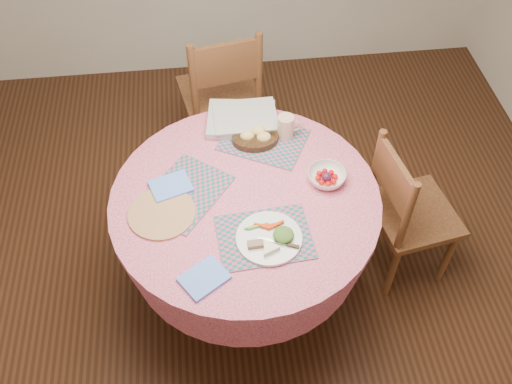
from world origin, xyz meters
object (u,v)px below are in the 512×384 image
dining_table (246,223)px  wicker_trivet (162,213)px  chair_back (222,93)px  latte_mug (286,127)px  bread_bowl (256,137)px  chair_right (406,211)px  fruit_bowl (327,177)px  dinner_plate (271,238)px

dining_table → wicker_trivet: bearing=-171.8°
chair_back → latte_mug: chair_back is taller
chair_back → latte_mug: (0.28, -0.66, 0.30)m
chair_back → bread_bowl: size_ratio=4.31×
chair_right → bread_bowl: (-0.74, 0.30, 0.31)m
fruit_bowl → chair_right: bearing=-0.8°
bread_bowl → fruit_bowl: 0.42m
bread_bowl → latte_mug: bearing=6.2°
dining_table → dinner_plate: (0.08, -0.25, 0.22)m
dining_table → chair_back: size_ratio=1.25×
bread_bowl → fruit_bowl: (0.30, -0.30, -0.01)m
chair_right → dinner_plate: size_ratio=3.18×
dining_table → dinner_plate: 0.34m
wicker_trivet → latte_mug: size_ratio=2.42×
dining_table → chair_back: bearing=92.0°
dinner_plate → bread_bowl: 0.61m
dining_table → chair_back: 1.03m
dining_table → chair_right: 0.83m
chair_right → chair_back: chair_back is taller
chair_back → dinner_plate: (0.12, -1.28, 0.25)m
chair_back → dinner_plate: size_ratio=3.49×
chair_back → dining_table: bearing=81.5°
chair_right → dinner_plate: (-0.74, -0.30, 0.30)m
latte_mug → fruit_bowl: size_ratio=0.63×
dining_table → chair_back: (-0.04, 1.02, -0.04)m
chair_back → bread_bowl: (0.13, -0.67, 0.27)m
wicker_trivet → chair_right: bearing=4.9°
latte_mug → fruit_bowl: bearing=-65.6°
chair_right → latte_mug: chair_right is taller
dining_table → chair_right: bearing=3.4°
dining_table → latte_mug: (0.24, 0.37, 0.26)m
dinner_plate → fruit_bowl: 0.43m
bread_bowl → chair_right: bearing=-22.4°
bread_bowl → fruit_bowl: bread_bowl is taller
dinner_plate → wicker_trivet: bearing=156.5°
chair_back → fruit_bowl: size_ratio=5.04×
wicker_trivet → bread_bowl: bread_bowl is taller
dining_table → chair_right: chair_right is taller
chair_back → fruit_bowl: 1.09m
latte_mug → fruit_bowl: latte_mug is taller
chair_back → wicker_trivet: bearing=62.0°
chair_back → fruit_bowl: bearing=103.0°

